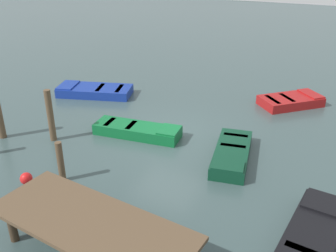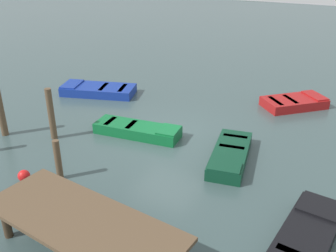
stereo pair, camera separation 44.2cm
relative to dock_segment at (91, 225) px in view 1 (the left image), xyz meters
The scene contains 10 objects.
ground_plane 6.47m from the dock_segment, 79.92° to the right, with size 80.00×80.00×0.00m, color #384C4C.
dock_segment is the anchor object (origin of this frame).
rowboat_red 11.63m from the dock_segment, 102.84° to the right, with size 2.89×2.85×0.46m.
rowboat_dark_green 5.80m from the dock_segment, 106.10° to the right, with size 1.59×3.13×0.46m.
rowboat_black 4.96m from the dock_segment, 154.39° to the right, with size 1.61×4.30×0.46m.
rowboat_blue 10.60m from the dock_segment, 54.59° to the right, with size 3.71×2.41×0.46m.
rowboat_green 6.15m from the dock_segment, 69.91° to the right, with size 3.35×1.38×0.46m.
mooring_piling_near_left 3.41m from the dock_segment, 38.48° to the right, with size 0.20×0.20×1.31m, color brown.
mooring_piling_mid_right 6.26m from the dock_segment, 40.86° to the right, with size 0.23×0.23×1.95m, color brown.
marker_buoy 3.68m from the dock_segment, 22.27° to the right, with size 0.36×0.36×0.48m.
Camera 1 is at (-5.53, 11.57, 6.44)m, focal length 40.43 mm.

